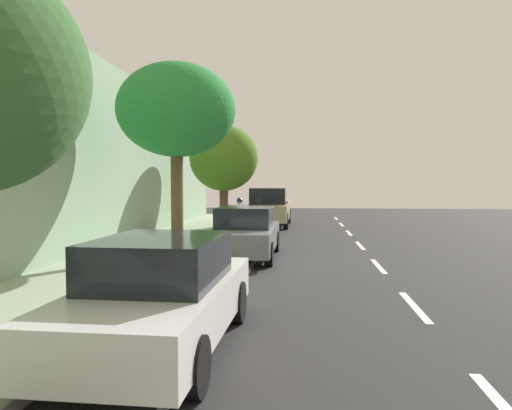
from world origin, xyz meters
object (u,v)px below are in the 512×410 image
(parked_sedan_white_mid, at_px, (161,294))
(bicycle_at_curb, at_px, (243,229))
(parked_pickup_tan_nearest, at_px, (269,209))
(street_tree_mid_block, at_px, (176,111))
(street_tree_near_cyclist, at_px, (224,159))
(cyclist_with_backpack, at_px, (239,213))
(pedestrian_on_phone, at_px, (177,210))
(parked_sedan_grey_second, at_px, (245,233))

(parked_sedan_white_mid, distance_m, bicycle_at_curb, 12.80)
(parked_pickup_tan_nearest, xyz_separation_m, bicycle_at_curb, (0.68, 5.39, -0.54))
(street_tree_mid_block, bearing_deg, street_tree_near_cyclist, -90.00)
(cyclist_with_backpack, distance_m, street_tree_near_cyclist, 3.66)
(cyclist_with_backpack, bearing_deg, parked_sedan_white_mid, 93.05)
(parked_sedan_white_mid, bearing_deg, bicycle_at_curb, -87.82)
(pedestrian_on_phone, bearing_deg, parked_sedan_white_mid, 104.01)
(street_tree_mid_block, bearing_deg, parked_sedan_white_mid, 103.22)
(street_tree_mid_block, bearing_deg, parked_pickup_tan_nearest, -100.40)
(parked_sedan_white_mid, relative_size, cyclist_with_backpack, 2.75)
(parked_pickup_tan_nearest, bearing_deg, pedestrian_on_phone, 57.89)
(bicycle_at_curb, height_order, pedestrian_on_phone, pedestrian_on_phone)
(parked_sedan_white_mid, bearing_deg, street_tree_mid_block, -76.78)
(bicycle_at_curb, xyz_separation_m, pedestrian_on_phone, (2.70, 0.00, 0.78))
(bicycle_at_curb, xyz_separation_m, street_tree_near_cyclist, (1.28, -3.06, 2.98))
(parked_sedan_grey_second, relative_size, pedestrian_on_phone, 2.56)
(pedestrian_on_phone, bearing_deg, street_tree_near_cyclist, -114.97)
(parked_sedan_grey_second, bearing_deg, pedestrian_on_phone, -55.13)
(parked_pickup_tan_nearest, bearing_deg, street_tree_mid_block, 79.60)
(bicycle_at_curb, bearing_deg, parked_sedan_white_mid, 92.18)
(street_tree_near_cyclist, bearing_deg, parked_sedan_white_mid, 96.35)
(parked_pickup_tan_nearest, relative_size, pedestrian_on_phone, 3.08)
(parked_pickup_tan_nearest, relative_size, parked_sedan_white_mid, 1.20)
(parked_sedan_white_mid, height_order, pedestrian_on_phone, pedestrian_on_phone)
(street_tree_mid_block, bearing_deg, pedestrian_on_phone, -74.87)
(parked_sedan_white_mid, bearing_deg, pedestrian_on_phone, -75.99)
(parked_pickup_tan_nearest, bearing_deg, cyclist_with_backpack, 79.60)
(cyclist_with_backpack, height_order, street_tree_mid_block, street_tree_mid_block)
(bicycle_at_curb, bearing_deg, cyclist_with_backpack, -64.79)
(parked_sedan_grey_second, height_order, street_tree_near_cyclist, street_tree_near_cyclist)
(bicycle_at_curb, distance_m, cyclist_with_backpack, 0.81)
(cyclist_with_backpack, xyz_separation_m, street_tree_mid_block, (1.06, 5.75, 3.33))
(parked_sedan_grey_second, xyz_separation_m, cyclist_with_backpack, (0.90, -5.32, 0.22))
(bicycle_at_curb, xyz_separation_m, street_tree_mid_block, (1.28, 5.28, 3.95))
(street_tree_near_cyclist, bearing_deg, pedestrian_on_phone, 65.03)
(bicycle_at_curb, distance_m, street_tree_mid_block, 6.72)
(parked_pickup_tan_nearest, relative_size, cyclist_with_backpack, 3.29)
(parked_sedan_white_mid, relative_size, bicycle_at_curb, 2.88)
(bicycle_at_curb, relative_size, cyclist_with_backpack, 0.95)
(parked_sedan_white_mid, xyz_separation_m, pedestrian_on_phone, (3.19, -12.78, 0.39))
(parked_sedan_grey_second, bearing_deg, street_tree_near_cyclist, -76.13)
(cyclist_with_backpack, bearing_deg, bicycle_at_curb, 115.21)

